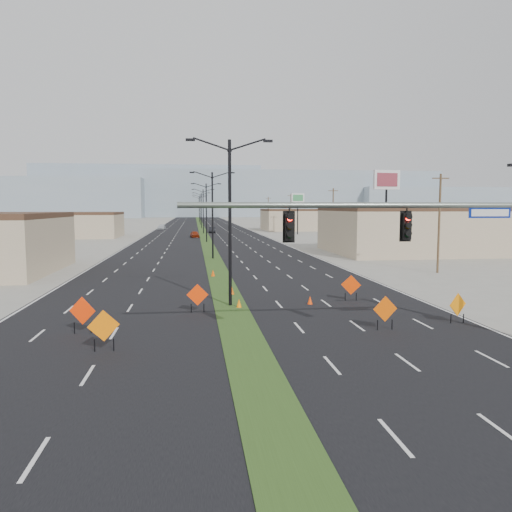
{
  "coord_description": "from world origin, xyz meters",
  "views": [
    {
      "loc": [
        -2.15,
        -17.97,
        6.03
      ],
      "look_at": [
        1.39,
        10.49,
        3.2
      ],
      "focal_mm": 35.0,
      "sensor_mm": 36.0,
      "label": 1
    }
  ],
  "objects": [
    {
      "name": "utility_pole_3",
      "position": [
        20.0,
        130.0,
        4.67
      ],
      "size": [
        1.6,
        0.2,
        9.0
      ],
      "color": "#4C3823",
      "rests_on": "ground"
    },
    {
      "name": "road_surface",
      "position": [
        0.0,
        100.0,
        0.0
      ],
      "size": [
        25.0,
        400.0,
        0.02
      ],
      "primitive_type": "cube",
      "color": "black",
      "rests_on": "ground"
    },
    {
      "name": "car_mid",
      "position": [
        2.1,
        98.67,
        0.69
      ],
      "size": [
        1.81,
        4.28,
        1.38
      ],
      "primitive_type": "imported",
      "rotation": [
        0.0,
        0.0,
        -0.09
      ],
      "color": "black",
      "rests_on": "ground"
    },
    {
      "name": "construction_sign_4",
      "position": [
        11.37,
        5.96,
        0.93
      ],
      "size": [
        1.13,
        0.47,
        1.59
      ],
      "rotation": [
        0.0,
        0.0,
        0.37
      ],
      "color": "orange",
      "rests_on": "ground"
    },
    {
      "name": "mesa_east",
      "position": [
        180.0,
        290.0,
        9.0
      ],
      "size": [
        160.0,
        50.0,
        18.0
      ],
      "primitive_type": "cube",
      "color": "#8497A3",
      "rests_on": "ground"
    },
    {
      "name": "building_sw_far",
      "position": [
        -32.0,
        85.0,
        2.25
      ],
      "size": [
        30.0,
        14.0,
        4.5
      ],
      "primitive_type": "cube",
      "color": "tan",
      "rests_on": "ground"
    },
    {
      "name": "utility_pole_2",
      "position": [
        20.0,
        95.0,
        4.67
      ],
      "size": [
        1.6,
        0.2,
        9.0
      ],
      "color": "#4C3823",
      "rests_on": "ground"
    },
    {
      "name": "pole_sign_east_far",
      "position": [
        20.46,
        89.58,
        7.3
      ],
      "size": [
        2.95,
        0.76,
        8.98
      ],
      "rotation": [
        0.0,
        0.0,
        0.14
      ],
      "color": "black",
      "rests_on": "ground"
    },
    {
      "name": "cone_3",
      "position": [
        -0.56,
        24.93,
        0.32
      ],
      "size": [
        0.45,
        0.45,
        0.63
      ],
      "primitive_type": "cone",
      "rotation": [
        0.0,
        0.0,
        -0.22
      ],
      "color": "#E34C04",
      "rests_on": "ground"
    },
    {
      "name": "pole_sign_east_near",
      "position": [
        20.24,
        38.37,
        8.45
      ],
      "size": [
        3.37,
        0.91,
        10.3
      ],
      "rotation": [
        0.0,
        0.0,
        0.17
      ],
      "color": "black",
      "rests_on": "ground"
    },
    {
      "name": "streetlight_4",
      "position": [
        0.0,
        124.0,
        5.42
      ],
      "size": [
        5.15,
        0.24,
        10.02
      ],
      "color": "black",
      "rests_on": "ground"
    },
    {
      "name": "streetlight_5",
      "position": [
        0.0,
        152.0,
        5.42
      ],
      "size": [
        5.15,
        0.24,
        10.02
      ],
      "color": "black",
      "rests_on": "ground"
    },
    {
      "name": "median_strip",
      "position": [
        0.0,
        100.0,
        0.0
      ],
      "size": [
        2.0,
        400.0,
        0.04
      ],
      "primitive_type": "cube",
      "color": "#2D481A",
      "rests_on": "ground"
    },
    {
      "name": "streetlight_2",
      "position": [
        0.0,
        68.0,
        5.42
      ],
      "size": [
        5.15,
        0.24,
        10.02
      ],
      "color": "black",
      "rests_on": "ground"
    },
    {
      "name": "streetlight_0",
      "position": [
        0.0,
        12.0,
        5.42
      ],
      "size": [
        5.15,
        0.24,
        10.02
      ],
      "color": "black",
      "rests_on": "ground"
    },
    {
      "name": "streetlight_1",
      "position": [
        0.0,
        40.0,
        5.42
      ],
      "size": [
        5.15,
        0.24,
        10.02
      ],
      "color": "black",
      "rests_on": "ground"
    },
    {
      "name": "construction_sign_1",
      "position": [
        -7.47,
        6.19,
        1.05
      ],
      "size": [
        1.29,
        0.42,
        1.78
      ],
      "rotation": [
        0.0,
        0.0,
        -0.29
      ],
      "color": "#FF3305",
      "rests_on": "ground"
    },
    {
      "name": "car_far",
      "position": [
        -10.69,
        117.08,
        0.66
      ],
      "size": [
        2.26,
        4.7,
        1.32
      ],
      "primitive_type": "imported",
      "rotation": [
        0.0,
        0.0,
        -0.09
      ],
      "color": "silver",
      "rests_on": "ground"
    },
    {
      "name": "streetlight_6",
      "position": [
        0.0,
        180.0,
        5.42
      ],
      "size": [
        5.15,
        0.24,
        10.02
      ],
      "color": "black",
      "rests_on": "ground"
    },
    {
      "name": "utility_pole_1",
      "position": [
        20.0,
        60.0,
        4.67
      ],
      "size": [
        1.6,
        0.2,
        9.0
      ],
      "color": "#4C3823",
      "rests_on": "ground"
    },
    {
      "name": "utility_pole_0",
      "position": [
        20.0,
        25.0,
        4.67
      ],
      "size": [
        1.6,
        0.2,
        9.0
      ],
      "color": "#4C3823",
      "rests_on": "ground"
    },
    {
      "name": "construction_sign_3",
      "position": [
        7.1,
        5.07,
        1.0
      ],
      "size": [
        1.27,
        0.19,
        1.69
      ],
      "rotation": [
        0.0,
        0.0,
        0.12
      ],
      "color": "#D94D04",
      "rests_on": "ground"
    },
    {
      "name": "mesa_backdrop",
      "position": [
        -30.0,
        320.0,
        16.0
      ],
      "size": [
        140.0,
        50.0,
        32.0
      ],
      "primitive_type": "cube",
      "color": "#8497A3",
      "rests_on": "ground"
    },
    {
      "name": "construction_sign_2",
      "position": [
        -2.0,
        10.33,
        0.97
      ],
      "size": [
        1.24,
        0.09,
        1.65
      ],
      "rotation": [
        0.0,
        0.0,
        -0.04
      ],
      "color": "#F33505",
      "rests_on": "ground"
    },
    {
      "name": "streetlight_3",
      "position": [
        0.0,
        96.0,
        5.42
      ],
      "size": [
        5.15,
        0.24,
        10.02
      ],
      "color": "black",
      "rests_on": "ground"
    },
    {
      "name": "ground",
      "position": [
        0.0,
        0.0,
        0.0
      ],
      "size": [
        600.0,
        600.0,
        0.0
      ],
      "primitive_type": "plane",
      "color": "gray",
      "rests_on": "ground"
    },
    {
      "name": "building_se_near",
      "position": [
        34.0,
        45.0,
        2.75
      ],
      "size": [
        36.0,
        18.0,
        5.5
      ],
      "primitive_type": "cube",
      "color": "tan",
      "rests_on": "ground"
    },
    {
      "name": "building_se_far",
      "position": [
        38.0,
        110.0,
        2.5
      ],
      "size": [
        44.0,
        16.0,
        5.0
      ],
      "primitive_type": "cube",
      "color": "tan",
      "rests_on": "ground"
    },
    {
      "name": "cone_0",
      "position": [
        0.47,
        11.3,
        0.28
      ],
      "size": [
        0.36,
        0.36,
        0.56
      ],
      "primitive_type": "cone",
      "rotation": [
        0.0,
        0.0,
        -0.08
      ],
      "color": "orange",
      "rests_on": "ground"
    },
    {
      "name": "signal_mast",
      "position": [
        8.56,
        2.0,
        4.79
      ],
      "size": [
        16.3,
        0.6,
        8.0
      ],
      "color": "slate",
      "rests_on": "ground"
    },
    {
      "name": "car_left",
      "position": [
        -2.0,
        80.77,
        0.65
      ],
      "size": [
        2.0,
        3.97,
        1.3
      ],
      "primitive_type": "imported",
      "rotation": [
        0.0,
        0.0,
        0.13
      ],
      "color": "#952C10",
      "rests_on": "ground"
    },
    {
      "name": "construction_sign_0",
      "position": [
        -5.94,
        3.0,
        1.05
      ],
      "size": [
        1.26,
        0.5,
        1.77
      ],
      "rotation": [
        0.0,
        0.0,
        0.36
      ],
      "color": "orange",
      "rests_on": "ground"
    },
    {
      "name": "mesa_center",
      "position": [
        40.0,
        300.0,
        14.0
      ],
      "size": [
        220.0,
        50.0,
        28.0
      ],
      "primitive_type": "cube",
      "color": "#8497A3",
      "rests_on": "ground"
    },
    {
      "name": "cone_1",
      "position": [
        0.37,
        15.79,
        0.32
      ],
      "size": [
        0.46,
        0.46,
        0.65
      ],
      "primitive_type": "cone",
      "rotation": [
        0.0,
        0.0,
        -0.21
      ],
      "color": "#E35704",
      "rests_on": "ground"
    },
    {
      "name": "cone_2",
      "position": [
        4.95,
        11.87,
        0.27
      ],
      "size": [
        0.39,
        0.39,
        0.53
      ],
      "primitive_type": "cone",
      "rotation": [
        0.0,
        0.0,
        -0.27
      ],
      "color": "#FB3C05",
      "rests_on": "ground"
    },
    {
      "name": "construction_sign_5",
      "position": [
        7.81,
        12.65,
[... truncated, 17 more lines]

